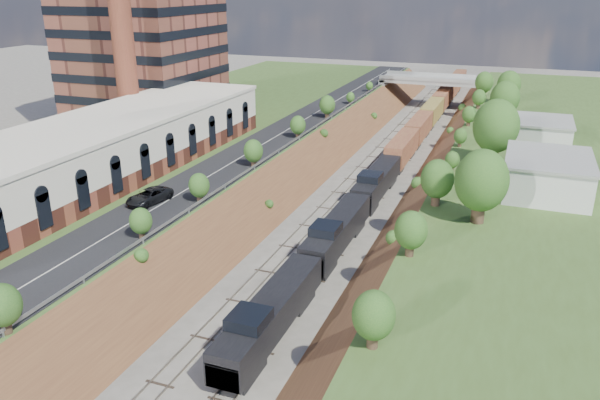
{
  "coord_description": "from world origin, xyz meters",
  "views": [
    {
      "loc": [
        19.67,
        -17.26,
        27.78
      ],
      "look_at": [
        -1.04,
        37.12,
        6.0
      ],
      "focal_mm": 35.0,
      "sensor_mm": 36.0,
      "label": 1
    }
  ],
  "objects": [
    {
      "name": "rail_right_track",
      "position": [
        2.6,
        60.0,
        0.09
      ],
      "size": [
        1.58,
        180.0,
        0.18
      ],
      "primitive_type": "cube",
      "color": "gray",
      "rests_on": "ground"
    },
    {
      "name": "white_building_near",
      "position": [
        23.5,
        52.0,
        7.0
      ],
      "size": [
        9.0,
        12.0,
        4.0
      ],
      "primitive_type": "cube",
      "color": "silver",
      "rests_on": "platform_right"
    },
    {
      "name": "rail_left_track",
      "position": [
        -2.6,
        60.0,
        0.09
      ],
      "size": [
        1.58,
        180.0,
        0.18
      ],
      "primitive_type": "cube",
      "color": "gray",
      "rests_on": "ground"
    },
    {
      "name": "embankment_left",
      "position": [
        -11.0,
        60.0,
        0.0
      ],
      "size": [
        10.0,
        180.0,
        10.0
      ],
      "primitive_type": "cube",
      "rotation": [
        0.0,
        0.79,
        0.0
      ],
      "color": "brown",
      "rests_on": "ground"
    },
    {
      "name": "white_building_far",
      "position": [
        23.0,
        74.0,
        6.8
      ],
      "size": [
        8.0,
        10.0,
        3.6
      ],
      "primitive_type": "cube",
      "color": "silver",
      "rests_on": "platform_right"
    },
    {
      "name": "smokestack",
      "position": [
        -36.0,
        56.0,
        25.0
      ],
      "size": [
        3.2,
        3.2,
        40.0
      ],
      "primitive_type": "cylinder",
      "color": "brown",
      "rests_on": "platform_left"
    },
    {
      "name": "tree_right_large",
      "position": [
        17.0,
        40.0,
        9.38
      ],
      "size": [
        5.25,
        5.25,
        7.61
      ],
      "color": "#473323",
      "rests_on": "platform_right"
    },
    {
      "name": "freight_train",
      "position": [
        2.6,
        88.35,
        2.49
      ],
      "size": [
        2.86,
        146.4,
        4.55
      ],
      "color": "black",
      "rests_on": "ground"
    },
    {
      "name": "commercial_building",
      "position": [
        -28.0,
        38.0,
        8.51
      ],
      "size": [
        14.3,
        62.3,
        7.0
      ],
      "color": "brown",
      "rests_on": "platform_left"
    },
    {
      "name": "suv",
      "position": [
        -16.97,
        32.73,
        5.87
      ],
      "size": [
        3.52,
        5.91,
        1.54
      ],
      "primitive_type": "imported",
      "rotation": [
        0.0,
        0.0,
        -0.18
      ],
      "color": "black",
      "rests_on": "road"
    },
    {
      "name": "overpass",
      "position": [
        0.0,
        122.0,
        4.92
      ],
      "size": [
        24.5,
        8.3,
        7.4
      ],
      "color": "gray",
      "rests_on": "ground"
    },
    {
      "name": "platform_left",
      "position": [
        -33.0,
        60.0,
        2.5
      ],
      "size": [
        44.0,
        180.0,
        5.0
      ],
      "primitive_type": "cube",
      "color": "#3E5723",
      "rests_on": "ground"
    },
    {
      "name": "guardrail",
      "position": [
        -11.4,
        59.8,
        5.55
      ],
      "size": [
        0.1,
        171.0,
        0.7
      ],
      "color": "#99999E",
      "rests_on": "platform_left"
    },
    {
      "name": "road",
      "position": [
        -15.5,
        60.0,
        5.05
      ],
      "size": [
        8.0,
        180.0,
        0.1
      ],
      "primitive_type": "cube",
      "color": "black",
      "rests_on": "platform_left"
    },
    {
      "name": "embankment_right",
      "position": [
        11.0,
        60.0,
        0.0
      ],
      "size": [
        10.0,
        180.0,
        10.0
      ],
      "primitive_type": "cube",
      "rotation": [
        0.0,
        0.79,
        0.0
      ],
      "color": "brown",
      "rests_on": "ground"
    },
    {
      "name": "tree_left_crest",
      "position": [
        -11.8,
        20.0,
        7.04
      ],
      "size": [
        2.45,
        2.45,
        3.55
      ],
      "color": "#473323",
      "rests_on": "platform_left"
    }
  ]
}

